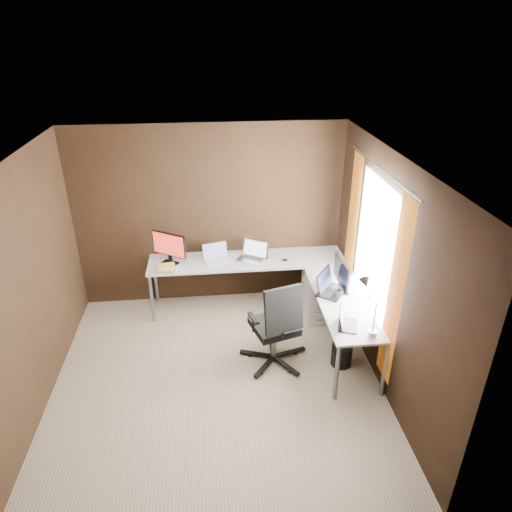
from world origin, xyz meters
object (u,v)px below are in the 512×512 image
Objects in this scene: laptop_white at (216,257)px; office_chair at (276,339)px; laptop_silver at (253,255)px; laptop_black_big at (329,287)px; wastebasket at (342,354)px; drawer_pedestal at (320,296)px; monitor_left at (169,247)px; monitor_right at (342,274)px; book_stack at (166,268)px; laptop_black_small at (345,322)px; desk_lamp at (368,299)px.

laptop_white is 1.50m from office_chair.
laptop_silver is 1.24m from laptop_black_big.
laptop_silver reaches higher than wastebasket.
drawer_pedestal is 1.25× the size of laptop_black_big.
monitor_left reaches higher than monitor_right.
monitor_left is 0.39× the size of office_chair.
laptop_silver reaches higher than book_stack.
laptop_black_small is at bearing -7.86° from monitor_left.
laptop_black_big is (-0.13, 0.02, -0.18)m from monitor_right.
wastebasket is (0.08, -0.46, -0.65)m from laptop_black_big.
laptop_black_big is (1.93, -0.92, -0.19)m from monitor_left.
monitor_left is 0.29m from book_stack.
desk_lamp is (0.16, -0.14, 0.37)m from laptop_black_small.
book_stack is (-1.97, 1.42, -0.01)m from laptop_black_small.
drawer_pedestal is 2.08m from book_stack.
laptop_black_big is (-0.05, -0.57, 0.49)m from drawer_pedestal.
book_stack is at bearing 124.25° from office_chair.
monitor_right reaches higher than laptop_black_small.
laptop_silver reaches higher than drawer_pedestal.
drawer_pedestal is 2.48× the size of book_stack.
laptop_silver is 1.43× the size of laptop_black_small.
monitor_right reaches higher than office_chair.
monitor_left reaches higher than laptop_black_small.
drawer_pedestal is 1.37× the size of monitor_left.
laptop_black_big is (1.32, -0.95, 0.01)m from laptop_white.
wastebasket is at bearing -88.44° from drawer_pedestal.
monitor_left is at bearing 68.31° from laptop_black_small.
wastebasket is (-0.05, -0.44, -0.83)m from monitor_right.
office_chair is (-0.84, 0.51, -0.81)m from desk_lamp.
desk_lamp reaches higher than monitor_left.
book_stack is (-0.65, -0.23, -0.01)m from laptop_white.
monitor_right is (2.05, -0.94, -0.00)m from monitor_left.
monitor_left is 1.81× the size of book_stack.
book_stack is at bearing 143.85° from desk_lamp.
monitor_left is at bearing 145.52° from wastebasket.
desk_lamp reaches higher than laptop_white.
laptop_black_small is (1.92, -1.62, -0.20)m from monitor_left.
office_chair is (-0.74, -0.91, 0.03)m from drawer_pedestal.
book_stack reaches higher than drawer_pedestal.
laptop_black_big reaches higher than laptop_silver.
monitor_right is 0.94m from wastebasket.
desk_lamp is at bearing -114.36° from laptop_black_small.
laptop_black_big is at bearing 6.64° from monitor_left.
desk_lamp is at bearing -85.83° from drawer_pedestal.
wastebasket is (1.40, -1.40, -0.64)m from laptop_white.
monitor_right is 2.23m from book_stack.
laptop_white is (0.61, 0.02, -0.20)m from monitor_left.
monitor_right is 0.72m from laptop_black_small.
laptop_white is 1.36× the size of wastebasket.
laptop_black_big is at bearing 100.10° from wastebasket.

